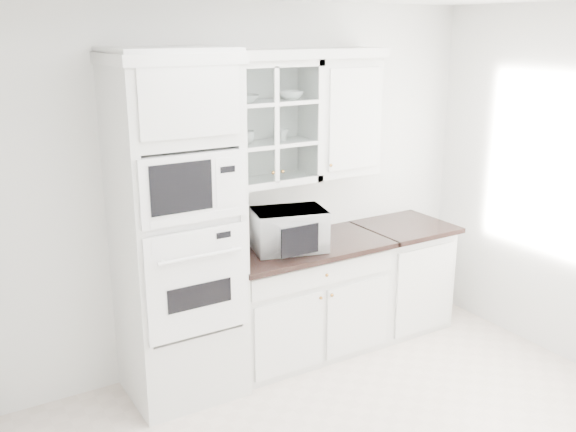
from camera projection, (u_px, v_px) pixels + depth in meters
room_shell at (358, 160)px, 3.71m from camera, size 4.00×3.50×2.70m
oven_column at (177, 231)px, 4.31m from camera, size 0.76×0.68×2.40m
base_cabinet_run at (303, 299)px, 5.05m from camera, size 1.32×0.67×0.92m
extra_base_cabinet at (400, 274)px, 5.55m from camera, size 0.72×0.67×0.92m
upper_cabinet_glass at (265, 123)px, 4.65m from camera, size 0.80×0.33×0.90m
upper_cabinet_solid at (341, 117)px, 4.98m from camera, size 0.55×0.33×0.90m
crown_molding at (253, 55)px, 4.44m from camera, size 2.14×0.38×0.07m
countertop_microwave at (288, 229)px, 4.77m from camera, size 0.63×0.56×0.31m
bowl_a at (243, 98)px, 4.51m from camera, size 0.27×0.27×0.05m
bowl_b at (290, 95)px, 4.68m from camera, size 0.24×0.24×0.06m
cup_a at (247, 137)px, 4.62m from camera, size 0.13×0.13×0.09m
cup_b at (282, 135)px, 4.73m from camera, size 0.11×0.11×0.09m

